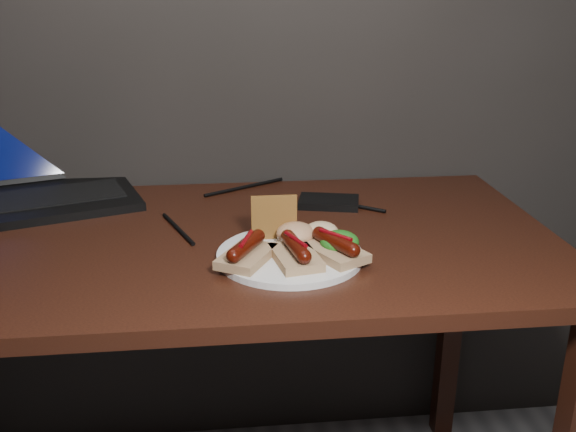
# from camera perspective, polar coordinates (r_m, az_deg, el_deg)

# --- Properties ---
(desk) EXTENTS (1.40, 0.70, 0.75)m
(desk) POSITION_cam_1_polar(r_m,az_deg,el_deg) (1.29, -7.81, -5.53)
(desk) COLOR #38190E
(desk) RESTS_ON ground
(laptop) EXTENTS (0.46, 0.45, 0.25)m
(laptop) POSITION_cam_1_polar(r_m,az_deg,el_deg) (1.57, -20.85, 3.44)
(laptop) COLOR black
(laptop) RESTS_ON desk
(hard_drive) EXTENTS (0.15, 0.11, 0.02)m
(hard_drive) POSITION_cam_1_polar(r_m,az_deg,el_deg) (1.42, 3.65, 1.25)
(hard_drive) COLOR black
(hard_drive) RESTS_ON desk
(desk_cables) EXTENTS (0.91, 0.40, 0.01)m
(desk_cables) POSITION_cam_1_polar(r_m,az_deg,el_deg) (1.40, -9.66, 0.58)
(desk_cables) COLOR black
(desk_cables) RESTS_ON desk
(plate) EXTENTS (0.29, 0.29, 0.01)m
(plate) POSITION_cam_1_polar(r_m,az_deg,el_deg) (1.15, 0.16, -3.50)
(plate) COLOR silver
(plate) RESTS_ON desk
(bread_sausage_left) EXTENTS (0.12, 0.13, 0.04)m
(bread_sausage_left) POSITION_cam_1_polar(r_m,az_deg,el_deg) (1.11, -3.72, -3.19)
(bread_sausage_left) COLOR tan
(bread_sausage_left) RESTS_ON plate
(bread_sausage_center) EXTENTS (0.09, 0.13, 0.04)m
(bread_sausage_center) POSITION_cam_1_polar(r_m,az_deg,el_deg) (1.11, 0.69, -3.25)
(bread_sausage_center) COLOR tan
(bread_sausage_center) RESTS_ON plate
(bread_sausage_right) EXTENTS (0.12, 0.13, 0.04)m
(bread_sausage_right) POSITION_cam_1_polar(r_m,az_deg,el_deg) (1.13, 4.24, -2.82)
(bread_sausage_right) COLOR tan
(bread_sausage_right) RESTS_ON plate
(crispbread) EXTENTS (0.09, 0.01, 0.08)m
(crispbread) POSITION_cam_1_polar(r_m,az_deg,el_deg) (1.19, -1.24, -0.12)
(crispbread) COLOR #AF7830
(crispbread) RESTS_ON plate
(salad_greens) EXTENTS (0.07, 0.07, 0.04)m
(salad_greens) POSITION_cam_1_polar(r_m,az_deg,el_deg) (1.15, 4.60, -2.32)
(salad_greens) COLOR #175010
(salad_greens) RESTS_ON plate
(salsa_mound) EXTENTS (0.07, 0.07, 0.04)m
(salsa_mound) POSITION_cam_1_polar(r_m,az_deg,el_deg) (1.18, 0.68, -1.56)
(salsa_mound) COLOR #A32D10
(salsa_mound) RESTS_ON plate
(coleslaw_mound) EXTENTS (0.06, 0.06, 0.04)m
(coleslaw_mound) POSITION_cam_1_polar(r_m,az_deg,el_deg) (1.19, 2.97, -1.40)
(coleslaw_mound) COLOR beige
(coleslaw_mound) RESTS_ON plate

